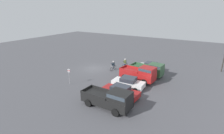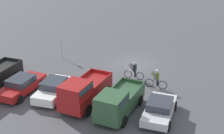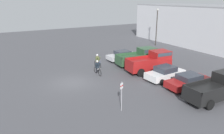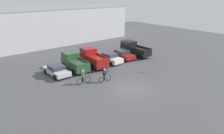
{
  "view_description": "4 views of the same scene",
  "coord_description": "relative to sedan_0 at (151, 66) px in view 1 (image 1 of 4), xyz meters",
  "views": [
    {
      "loc": [
        23.28,
        17.83,
        9.9
      ],
      "look_at": [
        0.78,
        4.16,
        1.2
      ],
      "focal_mm": 28.0,
      "sensor_mm": 36.0,
      "label": 1
    },
    {
      "loc": [
        -7.63,
        27.56,
        12.02
      ],
      "look_at": [
        0.78,
        4.16,
        1.2
      ],
      "focal_mm": 50.0,
      "sensor_mm": 36.0,
      "label": 2
    },
    {
      "loc": [
        19.67,
        -6.73,
        8.11
      ],
      "look_at": [
        0.78,
        4.16,
        1.2
      ],
      "focal_mm": 35.0,
      "sensor_mm": 36.0,
      "label": 3
    },
    {
      "loc": [
        -15.41,
        -15.45,
        10.05
      ],
      "look_at": [
        0.78,
        4.16,
        1.2
      ],
      "focal_mm": 35.0,
      "sensor_mm": 36.0,
      "label": 4
    }
  ],
  "objects": [
    {
      "name": "pickup_truck_1",
      "position": [
        5.64,
        0.34,
        0.53
      ],
      "size": [
        2.52,
        5.27,
        2.35
      ],
      "color": "maroon",
      "rests_on": "ground_plane"
    },
    {
      "name": "pickup_truck_2",
      "position": [
        14.01,
        0.5,
        0.45
      ],
      "size": [
        2.22,
        5.52,
        2.18
      ],
      "color": "black",
      "rests_on": "ground_plane"
    },
    {
      "name": "ground_plane",
      "position": [
        4.41,
        -8.79,
        -0.68
      ],
      "size": [
        80.0,
        80.0,
        0.0
      ],
      "primitive_type": "plane",
      "color": "#4C4C51"
    },
    {
      "name": "sedan_1",
      "position": [
        8.4,
        -0.15,
        0.04
      ],
      "size": [
        2.15,
        4.32,
        1.44
      ],
      "color": "white",
      "rests_on": "ground_plane"
    },
    {
      "name": "sedan_2",
      "position": [
        11.2,
        0.19,
        0.02
      ],
      "size": [
        2.1,
        4.61,
        1.38
      ],
      "color": "maroon",
      "rests_on": "ground_plane"
    },
    {
      "name": "cyclist_1",
      "position": [
        1.17,
        -4.36,
        0.17
      ],
      "size": [
        1.88,
        0.46,
        1.71
      ],
      "color": "black",
      "rests_on": "ground_plane"
    },
    {
      "name": "sedan_0",
      "position": [
        0.0,
        0.0,
        0.0
      ],
      "size": [
        2.07,
        4.24,
        1.33
      ],
      "color": "silver",
      "rests_on": "ground_plane"
    },
    {
      "name": "cyclist_0",
      "position": [
        3.39,
        -5.46,
        0.13
      ],
      "size": [
        1.85,
        0.46,
        1.64
      ],
      "color": "black",
      "rests_on": "ground_plane"
    },
    {
      "name": "fire_lane_sign",
      "position": [
        11.69,
        -7.57,
        0.73
      ],
      "size": [
        0.12,
        0.29,
        2.33
      ],
      "color": "#9E9EA3",
      "rests_on": "ground_plane"
    },
    {
      "name": "pickup_truck_0",
      "position": [
        2.84,
        0.71,
        0.41
      ],
      "size": [
        2.48,
        5.23,
        2.11
      ],
      "color": "#2D5133",
      "rests_on": "ground_plane"
    }
  ]
}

